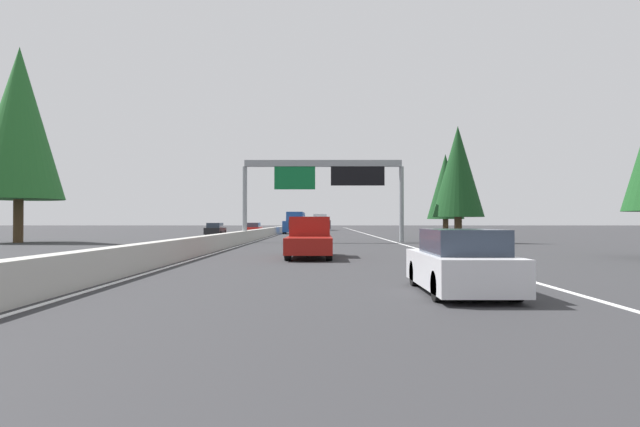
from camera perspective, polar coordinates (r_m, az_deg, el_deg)
ground_plane at (r=61.76m, az=-5.16°, el=-2.33°), size 320.00×320.00×0.00m
median_barrier at (r=81.71m, az=-4.05°, el=-1.65°), size 180.00×0.56×0.90m
shoulder_stripe_right at (r=71.72m, az=4.81°, el=-2.12°), size 160.00×0.16×0.01m
shoulder_stripe_median at (r=71.70m, az=-4.21°, el=-2.12°), size 160.00×0.16×0.01m
sign_gantry_overhead at (r=43.57m, az=0.55°, el=3.78°), size 0.50×12.68×6.45m
sedan_near_center at (r=13.15m, az=14.25°, el=-5.00°), size 4.40×1.80×1.47m
pickup_near_right at (r=25.48m, az=-1.07°, el=-2.46°), size 5.60×2.00×1.86m
minivan_mid_center at (r=73.04m, az=-3.01°, el=-1.35°), size 5.00×1.95×1.69m
sedan_mid_right at (r=113.53m, az=-1.84°, el=-1.29°), size 4.40×1.80×1.47m
bus_mid_left at (r=89.51m, az=-2.47°, el=-0.76°), size 11.50×2.55×3.10m
box_truck_distant_a at (r=102.89m, az=0.01°, el=-0.83°), size 8.50×2.40×2.95m
oncoming_near at (r=71.92m, az=-6.83°, el=-1.57°), size 4.40×1.80×1.47m
oncoming_far at (r=65.20m, az=-10.72°, el=-1.64°), size 4.40×1.80×1.47m
conifer_right_near at (r=44.11m, az=14.00°, el=4.19°), size 3.97×3.97×9.02m
conifer_right_mid at (r=58.55m, az=12.78°, el=2.70°), size 3.78×3.78×8.59m
conifer_left_near at (r=49.41m, az=-28.54°, el=8.16°), size 6.70×6.70×15.23m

